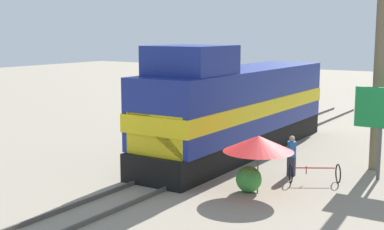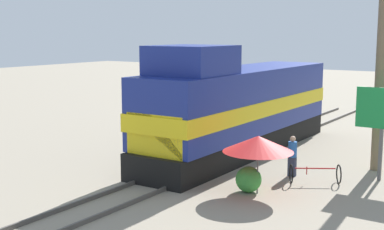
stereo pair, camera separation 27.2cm
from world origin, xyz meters
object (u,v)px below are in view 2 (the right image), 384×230
locomotive (237,108)px  billboard_sign (383,113)px  utility_pole (383,30)px  bicycle (315,174)px  person_bystander (292,155)px  vendor_umbrella (258,144)px

locomotive → billboard_sign: (6.75, -0.91, 0.46)m
utility_pole → bicycle: bearing=-112.6°
billboard_sign → person_bystander: size_ratio=2.21×
billboard_sign → bicycle: size_ratio=1.84×
locomotive → bicycle: bearing=-29.1°
utility_pole → vendor_umbrella: utility_pole is taller
billboard_sign → person_bystander: (-3.03, -1.29, -1.73)m
vendor_umbrella → billboard_sign: size_ratio=0.70×
bicycle → vendor_umbrella: bearing=-59.5°
vendor_umbrella → bicycle: size_ratio=1.28×
billboard_sign → bicycle: 3.43m
vendor_umbrella → bicycle: bearing=61.9°
utility_pole → person_bystander: bearing=-131.6°
utility_pole → person_bystander: size_ratio=7.02×
vendor_umbrella → locomotive: bearing=125.8°
utility_pole → person_bystander: (-2.51, -2.83, -4.84)m
locomotive → utility_pole: size_ratio=1.23×
billboard_sign → locomotive: bearing=172.3°
locomotive → utility_pole: bearing=5.8°
locomotive → bicycle: 5.82m
vendor_umbrella → person_bystander: 2.96m
vendor_umbrella → billboard_sign: bearing=52.6°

